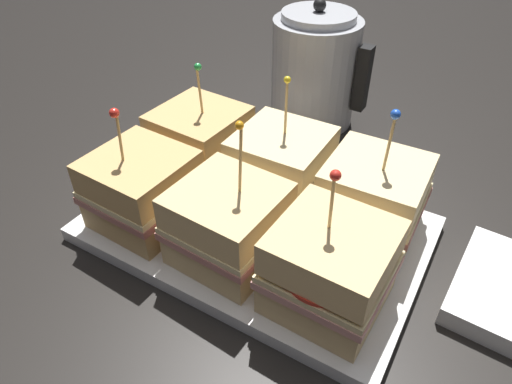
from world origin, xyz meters
TOP-DOWN VIEW (x-y plane):
  - ground_plane at (0.00, 0.00)m, footprint 6.00×6.00m
  - serving_platter at (0.00, 0.00)m, footprint 0.41×0.27m
  - sandwich_front_left at (-0.12, -0.06)m, footprint 0.12×0.12m
  - sandwich_front_center at (0.00, -0.06)m, footprint 0.12×0.12m
  - sandwich_front_right at (0.12, -0.06)m, footprint 0.12×0.12m
  - sandwich_back_left at (-0.12, 0.06)m, footprint 0.12×0.12m
  - sandwich_back_center at (-0.00, 0.06)m, footprint 0.12×0.12m
  - sandwich_back_right at (0.12, 0.06)m, footprint 0.12×0.12m
  - kettle_steel at (-0.07, 0.31)m, footprint 0.17×0.14m

SIDE VIEW (x-z plane):
  - ground_plane at x=0.00m, z-range 0.00..0.00m
  - serving_platter at x=0.00m, z-range 0.00..0.02m
  - sandwich_front_center at x=0.00m, z-range -0.02..0.15m
  - sandwich_front_left at x=-0.12m, z-range -0.01..0.14m
  - sandwich_back_center at x=0.00m, z-range -0.02..0.15m
  - sandwich_front_right at x=0.12m, z-range -0.02..0.15m
  - sandwich_back_left at x=-0.12m, z-range -0.02..0.15m
  - sandwich_back_right at x=0.12m, z-range -0.02..0.15m
  - kettle_steel at x=-0.07m, z-range -0.01..0.19m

